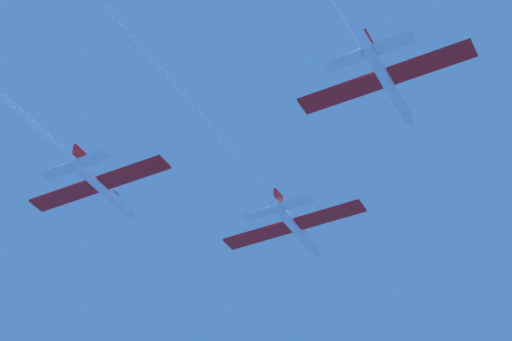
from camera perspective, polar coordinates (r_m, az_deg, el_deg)
jet_lead at (r=80.15m, az=-1.85°, el=1.30°), size 15.75×50.53×2.61m
jet_left_wing at (r=78.79m, az=-16.13°, el=4.27°), size 15.75×49.12×2.61m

